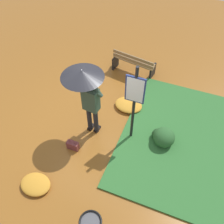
{
  "coord_description": "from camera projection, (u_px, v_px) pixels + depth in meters",
  "views": [
    {
      "loc": [
        -2.1,
        3.87,
        5.32
      ],
      "look_at": [
        -0.67,
        0.2,
        0.85
      ],
      "focal_mm": 39.71,
      "sensor_mm": 36.0,
      "label": 1
    }
  ],
  "objects": [
    {
      "name": "ground_plane",
      "position": [
        92.0,
        121.0,
        6.88
      ],
      "size": [
        18.0,
        18.0,
        0.0
      ],
      "primitive_type": "plane",
      "color": "brown"
    },
    {
      "name": "grass_verge",
      "position": [
        217.0,
        150.0,
        6.21
      ],
      "size": [
        4.8,
        4.0,
        0.05
      ],
      "color": "#2D662D",
      "rests_on": "ground_plane"
    },
    {
      "name": "person_with_umbrella",
      "position": [
        86.0,
        87.0,
        5.51
      ],
      "size": [
        0.96,
        0.96,
        2.04
      ],
      "color": "black",
      "rests_on": "ground_plane"
    },
    {
      "name": "info_sign_post",
      "position": [
        134.0,
        98.0,
        5.44
      ],
      "size": [
        0.44,
        0.07,
        2.3
      ],
      "color": "black",
      "rests_on": "ground_plane"
    },
    {
      "name": "handbag",
      "position": [
        73.0,
        145.0,
        6.19
      ],
      "size": [
        0.3,
        0.14,
        0.37
      ],
      "color": "brown",
      "rests_on": "ground_plane"
    },
    {
      "name": "park_bench",
      "position": [
        134.0,
        63.0,
        7.95
      ],
      "size": [
        1.4,
        0.6,
        0.75
      ],
      "color": "black",
      "rests_on": "ground_plane"
    },
    {
      "name": "shrub_cluster",
      "position": [
        163.0,
        137.0,
        6.24
      ],
      "size": [
        0.6,
        0.54,
        0.49
      ],
      "color": "#285628",
      "rests_on": "ground_plane"
    },
    {
      "name": "leaf_pile_near_person",
      "position": [
        35.0,
        184.0,
        5.56
      ],
      "size": [
        0.7,
        0.56,
        0.15
      ],
      "color": "#C68428",
      "rests_on": "ground_plane"
    },
    {
      "name": "leaf_pile_by_bench",
      "position": [
        129.0,
        105.0,
        7.16
      ],
      "size": [
        0.79,
        0.63,
        0.17
      ],
      "color": "#C68428",
      "rests_on": "ground_plane"
    }
  ]
}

